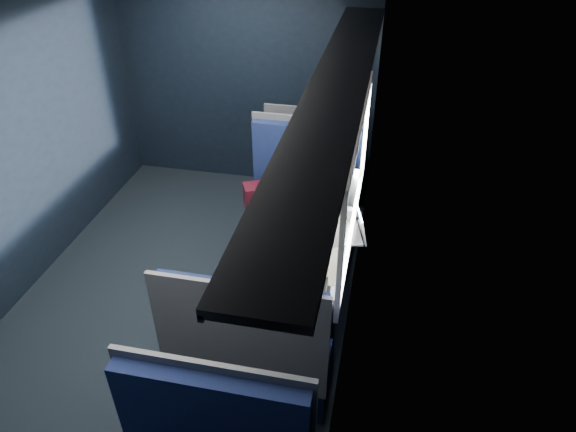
% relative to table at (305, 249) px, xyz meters
% --- Properties ---
extents(ground, '(2.80, 4.20, 0.01)m').
position_rel_table_xyz_m(ground, '(-1.03, 0.00, -0.67)').
color(ground, black).
extents(room_shell, '(3.00, 4.40, 2.40)m').
position_rel_table_xyz_m(room_shell, '(-1.01, 0.00, 0.81)').
color(room_shell, black).
rests_on(room_shell, ground).
extents(table, '(0.62, 1.00, 0.74)m').
position_rel_table_xyz_m(table, '(0.00, 0.00, 0.00)').
color(table, '#54565E').
rests_on(table, ground).
extents(seat_bay_near, '(1.08, 0.62, 1.26)m').
position_rel_table_xyz_m(seat_bay_near, '(-0.20, 0.87, -0.24)').
color(seat_bay_near, '#0D153D').
rests_on(seat_bay_near, ground).
extents(seat_bay_far, '(1.04, 0.62, 1.26)m').
position_rel_table_xyz_m(seat_bay_far, '(-0.18, -0.87, -0.25)').
color(seat_bay_far, '#0D153D').
rests_on(seat_bay_far, ground).
extents(seat_row_front, '(1.04, 0.51, 1.16)m').
position_rel_table_xyz_m(seat_row_front, '(-0.18, 1.80, -0.25)').
color(seat_row_front, '#0D153D').
rests_on(seat_row_front, ground).
extents(man, '(0.53, 0.56, 1.32)m').
position_rel_table_xyz_m(man, '(0.07, 0.70, 0.06)').
color(man, black).
rests_on(man, ground).
extents(woman, '(0.53, 0.56, 1.32)m').
position_rel_table_xyz_m(woman, '(0.07, -0.71, 0.06)').
color(woman, black).
rests_on(woman, ground).
extents(papers, '(0.61, 0.84, 0.01)m').
position_rel_table_xyz_m(papers, '(-0.09, -0.09, 0.08)').
color(papers, white).
rests_on(papers, table).
extents(laptop, '(0.32, 0.37, 0.24)m').
position_rel_table_xyz_m(laptop, '(0.34, 0.14, 0.14)').
color(laptop, silver).
rests_on(laptop, table).
extents(bottle_small, '(0.06, 0.06, 0.21)m').
position_rel_table_xyz_m(bottle_small, '(0.19, 0.31, 0.17)').
color(bottle_small, silver).
rests_on(bottle_small, table).
extents(cup, '(0.07, 0.07, 0.08)m').
position_rel_table_xyz_m(cup, '(0.30, 0.38, 0.12)').
color(cup, white).
rests_on(cup, table).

